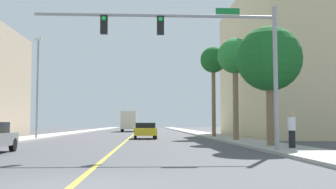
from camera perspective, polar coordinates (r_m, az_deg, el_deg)
The scene contains 14 objects.
ground at distance 50.62m, azimuth -4.82°, elevation -5.58°, with size 192.00×192.00×0.00m, color #47474C.
sidewalk_left at distance 51.59m, azimuth -14.33°, elevation -5.36°, with size 2.93×168.00×0.15m, color #B2ADA3.
sidewalk_right at distance 51.06m, azimuth 4.78°, elevation -5.49°, with size 2.93×168.00×0.15m, color #9E9B93.
lane_marking_center at distance 50.62m, azimuth -4.82°, elevation -5.58°, with size 0.16×144.00×0.01m, color yellow.
building_right_near at distance 44.23m, azimuth 17.83°, elevation 3.80°, with size 12.49×21.28×14.50m, color beige.
traffic_signal_mast at distance 18.56m, azimuth 4.78°, elevation 7.17°, with size 10.93×0.36×6.54m.
street_lamp at distance 35.58m, azimuth -17.83°, elevation 1.60°, with size 0.56×0.28×8.32m.
palm_near at distance 22.79m, azimuth 14.00°, elevation 4.80°, with size 3.54×3.54×6.47m.
palm_mid at distance 30.48m, azimuth 9.40°, elevation 5.06°, with size 2.61×2.61×7.47m.
palm_far at distance 38.18m, azimuth 6.38°, elevation 4.54°, with size 2.42×2.42×8.32m.
car_yellow at distance 35.83m, azimuth -3.22°, elevation -5.06°, with size 2.01×4.12×1.40m.
car_silver at distance 56.80m, azimuth -2.57°, elevation -4.71°, with size 1.80×3.86×1.40m.
delivery_truck at distance 67.89m, azimuth -5.53°, elevation -3.72°, with size 2.58×8.68×3.32m.
pedestrian at distance 20.80m, azimuth 16.96°, elevation -4.78°, with size 0.38×0.38×1.73m.
Camera 1 is at (1.59, -8.58, 1.33)m, focal length 43.49 mm.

